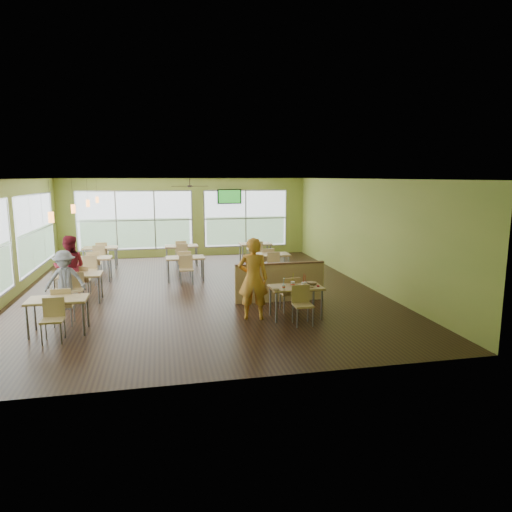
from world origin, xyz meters
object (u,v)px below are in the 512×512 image
object	(u,v)px
man_plaid	(253,279)
food_basket	(312,283)
half_wall_divider	(280,282)
main_table	(296,291)

from	to	relation	value
man_plaid	food_basket	size ratio (longest dim) A/B	7.62
man_plaid	food_basket	xyz separation A→B (m)	(1.42, -0.01, -0.17)
half_wall_divider	food_basket	bearing A→B (deg)	-72.59
main_table	half_wall_divider	xyz separation A→B (m)	(0.00, 1.45, -0.11)
main_table	food_basket	world-z (taller)	main_table
main_table	half_wall_divider	distance (m)	1.45
main_table	man_plaid	distance (m)	1.05
half_wall_divider	food_basket	size ratio (longest dim) A/B	9.58
half_wall_divider	food_basket	distance (m)	1.43
main_table	man_plaid	bearing A→B (deg)	173.58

